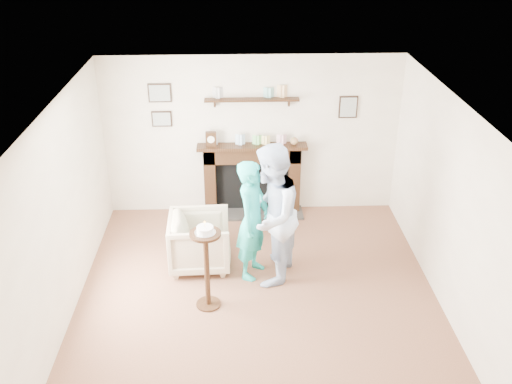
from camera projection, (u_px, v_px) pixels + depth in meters
ground at (258, 304)px, 7.06m from camera, size 5.00×5.00×0.00m
room_shell at (256, 161)px, 6.94m from camera, size 4.54×5.02×2.52m
armchair at (201, 264)px, 7.83m from camera, size 0.84×0.82×0.74m
man at (270, 277)px, 7.56m from camera, size 0.95×1.08×1.88m
woman at (253, 273)px, 7.65m from camera, size 0.59×0.70×1.63m
pedestal_table at (206, 255)px, 6.71m from camera, size 0.37×0.37×1.19m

